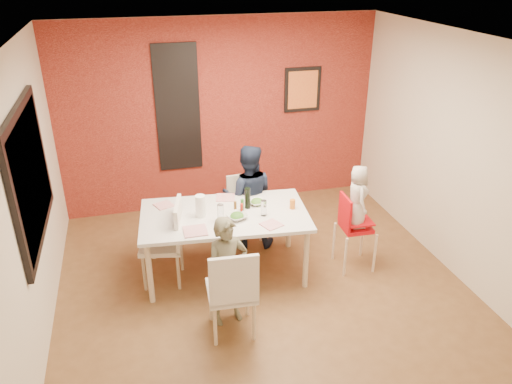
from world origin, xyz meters
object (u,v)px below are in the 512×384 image
object	(u,v)px
chair_left	(169,238)
high_chair	(353,225)
child_far	(248,196)
wine_bottle	(247,198)
paper_towel_roll	(200,206)
chair_near	(233,289)
child_near	(228,272)
toddler	(357,197)
dining_table	(225,219)
chair_far	(243,203)

from	to	relation	value
chair_left	high_chair	xyz separation A→B (m)	(2.10, -0.27, 0.01)
chair_left	high_chair	world-z (taller)	chair_left
high_chair	child_far	bearing A→B (deg)	54.08
wine_bottle	paper_towel_roll	size ratio (longest dim) A/B	0.98
high_chair	chair_near	bearing A→B (deg)	119.37
child_near	toddler	world-z (taller)	toddler
dining_table	chair_left	bearing A→B (deg)	179.53
chair_far	child_far	xyz separation A→B (m)	(0.01, -0.23, 0.21)
chair_left	paper_towel_roll	bearing A→B (deg)	102.91
dining_table	wine_bottle	distance (m)	0.35
child_near	toddler	size ratio (longest dim) A/B	1.57
child_far	child_near	bearing A→B (deg)	82.50
chair_far	child_far	distance (m)	0.31
toddler	paper_towel_roll	size ratio (longest dim) A/B	2.97
dining_table	chair_far	bearing A→B (deg)	62.76
dining_table	chair_near	bearing A→B (deg)	-97.98
chair_near	toddler	bearing A→B (deg)	-149.21
child_far	wine_bottle	world-z (taller)	child_far
chair_far	chair_left	bearing A→B (deg)	-147.49
chair_left	child_near	distance (m)	0.98
child_far	paper_towel_roll	world-z (taller)	child_far
high_chair	child_far	xyz separation A→B (m)	(-1.05, 0.82, 0.11)
dining_table	child_near	xyz separation A→B (m)	(-0.15, -0.85, -0.12)
chair_near	wine_bottle	xyz separation A→B (m)	(0.44, 1.17, 0.35)
toddler	wine_bottle	distance (m)	1.25
child_far	dining_table	bearing A→B (deg)	67.74
wine_bottle	high_chair	bearing A→B (deg)	-15.78
child_far	wine_bottle	xyz separation A→B (m)	(-0.13, -0.49, 0.23)
chair_near	high_chair	xyz separation A→B (m)	(1.62, 0.83, 0.01)
chair_left	toddler	xyz separation A→B (m)	(2.12, -0.27, 0.37)
chair_far	high_chair	world-z (taller)	high_chair
dining_table	child_far	bearing A→B (deg)	53.44
chair_left	paper_towel_roll	world-z (taller)	paper_towel_roll
chair_near	toddler	distance (m)	1.88
high_chair	child_near	distance (m)	1.72
dining_table	child_far	xyz separation A→B (m)	(0.41, 0.56, -0.03)
chair_near	high_chair	world-z (taller)	chair_near
toddler	child_far	bearing A→B (deg)	58.60
child_near	child_far	bearing A→B (deg)	56.74
chair_near	high_chair	distance (m)	1.82
paper_towel_roll	child_near	bearing A→B (deg)	-82.20
chair_far	high_chair	xyz separation A→B (m)	(1.06, -1.06, 0.10)
high_chair	chair_left	bearing A→B (deg)	84.87
toddler	wine_bottle	xyz separation A→B (m)	(-1.20, 0.33, -0.03)
child_far	wine_bottle	bearing A→B (deg)	89.52
toddler	paper_towel_roll	world-z (taller)	toddler
wine_bottle	dining_table	bearing A→B (deg)	-166.06
toddler	dining_table	bearing A→B (deg)	86.02
child_near	child_far	xyz separation A→B (m)	(0.56, 1.41, 0.09)
dining_table	high_chair	xyz separation A→B (m)	(1.47, -0.26, -0.14)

